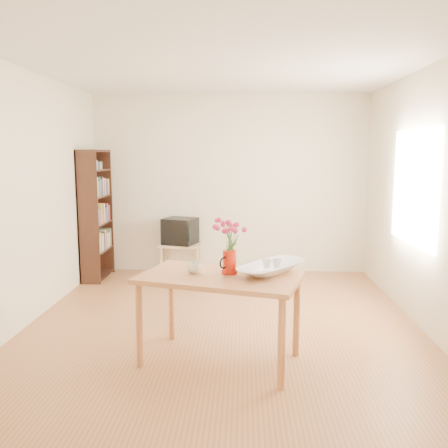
{
  "coord_description": "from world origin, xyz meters",
  "views": [
    {
      "loc": [
        0.21,
        -4.71,
        1.75
      ],
      "look_at": [
        0.0,
        0.3,
        1.0
      ],
      "focal_mm": 38.0,
      "sensor_mm": 36.0,
      "label": 1
    }
  ],
  "objects_px": {
    "table": "(220,286)",
    "pitcher": "(229,263)",
    "television": "(180,231)",
    "bowl": "(272,246)",
    "mug": "(194,268)"
  },
  "relations": [
    {
      "from": "table",
      "to": "pitcher",
      "type": "distance_m",
      "value": 0.21
    },
    {
      "from": "pitcher",
      "to": "television",
      "type": "xyz_separation_m",
      "value": [
        -0.79,
        2.82,
        -0.19
      ]
    },
    {
      "from": "bowl",
      "to": "television",
      "type": "distance_m",
      "value": 3.02
    },
    {
      "from": "pitcher",
      "to": "television",
      "type": "relative_size",
      "value": 0.38
    },
    {
      "from": "pitcher",
      "to": "television",
      "type": "distance_m",
      "value": 2.94
    },
    {
      "from": "table",
      "to": "mug",
      "type": "distance_m",
      "value": 0.27
    },
    {
      "from": "bowl",
      "to": "television",
      "type": "relative_size",
      "value": 0.92
    },
    {
      "from": "bowl",
      "to": "television",
      "type": "height_order",
      "value": "bowl"
    },
    {
      "from": "mug",
      "to": "television",
      "type": "bearing_deg",
      "value": -94.06
    },
    {
      "from": "table",
      "to": "television",
      "type": "xyz_separation_m",
      "value": [
        -0.72,
        2.88,
        -0.01
      ]
    },
    {
      "from": "pitcher",
      "to": "bowl",
      "type": "xyz_separation_m",
      "value": [
        0.35,
        0.05,
        0.14
      ]
    },
    {
      "from": "bowl",
      "to": "table",
      "type": "bearing_deg",
      "value": -166.15
    },
    {
      "from": "table",
      "to": "television",
      "type": "bearing_deg",
      "value": 120.31
    },
    {
      "from": "table",
      "to": "pitcher",
      "type": "height_order",
      "value": "pitcher"
    },
    {
      "from": "pitcher",
      "to": "mug",
      "type": "relative_size",
      "value": 1.73
    }
  ]
}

